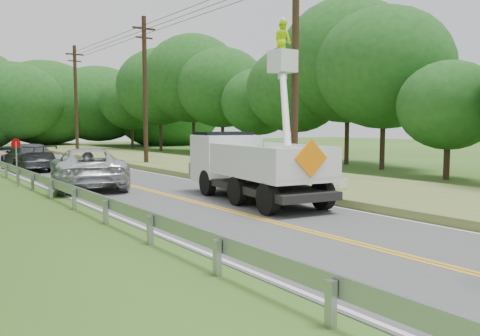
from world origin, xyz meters
TOP-DOWN VIEW (x-y plane):
  - ground at (0.00, 0.00)m, footprint 140.00×140.00m
  - road at (0.00, 14.00)m, footprint 7.20×96.00m
  - guardrail at (-4.02, 14.91)m, footprint 0.18×48.00m
  - utility_poles at (5.00, 17.02)m, footprint 1.60×43.30m
  - tall_grass_verge at (7.10, 14.00)m, footprint 7.00×96.00m
  - treeline_right at (16.00, 27.33)m, footprint 12.56×53.37m
  - bucket_truck at (2.33, 8.86)m, footprint 4.47×7.62m
  - suv_silver at (-1.87, 15.43)m, footprint 4.34×6.97m
  - suv_darkgrey at (-2.15, 25.82)m, footprint 2.45×5.78m
  - stop_sign_permanent at (-4.45, 17.35)m, footprint 0.46×0.20m
  - yard_sign at (5.35, 6.60)m, footprint 0.51×0.24m

SIDE VIEW (x-z plane):
  - ground at x=0.00m, z-range 0.00..0.00m
  - road at x=0.00m, z-range 0.00..0.02m
  - tall_grass_verge at x=7.10m, z-range 0.00..0.30m
  - guardrail at x=-4.02m, z-range 0.17..0.94m
  - yard_sign at x=5.35m, z-range 0.17..0.96m
  - suv_darkgrey at x=-2.15m, z-range 0.02..1.68m
  - suv_silver at x=-1.87m, z-range 0.02..1.82m
  - stop_sign_permanent at x=-4.45m, z-range 0.34..2.60m
  - bucket_truck at x=2.33m, z-range -1.95..5.17m
  - utility_poles at x=5.00m, z-range 0.27..10.27m
  - treeline_right at x=16.00m, z-range 0.47..12.42m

